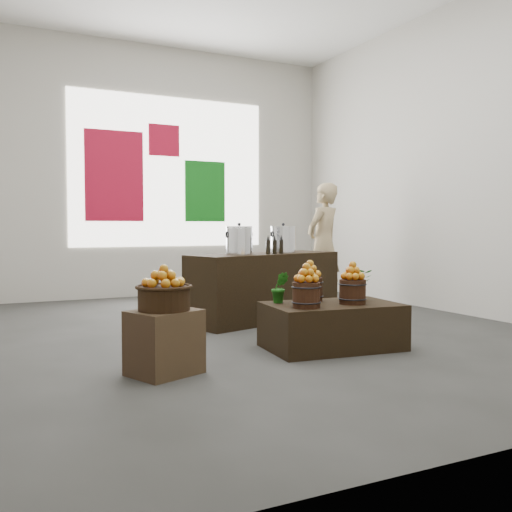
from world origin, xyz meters
name	(u,v)px	position (x,y,z in m)	size (l,w,h in m)	color
ground	(244,331)	(0.00, 0.00, 0.00)	(7.00, 7.00, 0.00)	#373735
back_wall	(152,171)	(0.00, 3.50, 2.00)	(6.00, 0.04, 4.00)	#B7B3A9
back_opening	(170,172)	(0.30, 3.48, 2.00)	(3.20, 0.02, 2.40)	white
deco_red_left	(114,176)	(-0.60, 3.47, 1.90)	(0.90, 0.04, 1.40)	#A90D28
deco_green_right	(205,191)	(0.90, 3.47, 1.70)	(0.70, 0.04, 1.00)	#0F6616
deco_red_upper	(164,140)	(0.20, 3.47, 2.50)	(0.50, 0.04, 0.50)	#A90D28
crate	(164,342)	(-1.28, -1.33, 0.24)	(0.49, 0.40, 0.49)	#4B3A23
wicker_basket	(164,299)	(-1.28, -1.33, 0.58)	(0.39, 0.39, 0.18)	black
apples_in_basket	(164,276)	(-1.28, -1.33, 0.75)	(0.30, 0.30, 0.16)	#A60905
display_table	(332,326)	(0.37, -1.12, 0.21)	(1.20, 0.74, 0.42)	black
apple_bucket_front_left	(306,295)	(0.02, -1.25, 0.53)	(0.24, 0.24, 0.22)	black
apples_in_bucket_front_left	(306,273)	(0.02, -1.25, 0.72)	(0.18, 0.18, 0.16)	#A60905
apple_bucket_front_right	(352,292)	(0.52, -1.23, 0.53)	(0.24, 0.24, 0.22)	black
apples_in_bucket_front_right	(353,271)	(0.52, -1.23, 0.72)	(0.18, 0.18, 0.16)	#A60905
apple_bucket_rear	(310,289)	(0.28, -0.89, 0.53)	(0.24, 0.24, 0.22)	black
apples_in_bucket_rear	(310,269)	(0.28, -0.89, 0.72)	(0.18, 0.18, 0.16)	#A60905
herb_garnish_right	(358,284)	(0.76, -0.98, 0.56)	(0.26, 0.23, 0.29)	#155512
herb_garnish_left	(280,287)	(-0.04, -0.88, 0.56)	(0.16, 0.13, 0.29)	#155512
counter	(265,287)	(0.53, 0.55, 0.40)	(1.96, 0.62, 0.80)	black
stock_pot_left	(239,241)	(0.14, 0.44, 0.95)	(0.30, 0.30, 0.30)	silver
stock_pot_center	(283,240)	(0.83, 0.64, 0.95)	(0.30, 0.30, 0.30)	silver
oil_cruets	(276,244)	(0.58, 0.36, 0.91)	(0.21, 0.05, 0.22)	black
shopper	(323,243)	(2.00, 1.56, 0.87)	(0.64, 0.42, 1.75)	tan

